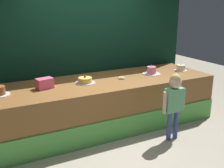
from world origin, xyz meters
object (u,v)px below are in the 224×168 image
Objects in this scene: donut at (122,78)px; cake_center_left at (85,80)px; pink_box at (45,83)px; cake_center_right at (151,71)px; child_figure at (174,98)px; cake_far_right at (181,68)px.

donut is 0.33× the size of cake_center_left.
cake_center_right is (2.05, -0.01, -0.02)m from pink_box.
child_figure reaches higher than cake_center_left.
child_figure is at bearing -42.61° from cake_center_left.
pink_box is 2.23× the size of donut.
cake_far_right is (2.73, -0.06, -0.03)m from pink_box.
pink_box is 0.98× the size of cake_far_right.
pink_box is at bearing 178.95° from cake_center_left.
donut is 0.44× the size of cake_far_right.
cake_center_right is (1.37, -0.00, 0.02)m from cake_center_left.
pink_box is 0.68m from cake_center_left.
cake_center_left is (0.68, -0.01, -0.04)m from pink_box.
child_figure is 2.07m from pink_box.
cake_center_right is at bearing 75.26° from child_figure.
child_figure is at bearing -29.88° from pink_box.
pink_box reaches higher than cake_center_left.
child_figure is 1.36m from cake_far_right.
cake_center_right is at bearing 4.19° from donut.
cake_center_right reaches higher than cake_far_right.
donut is at bearing 113.50° from child_figure.
child_figure reaches higher than donut.
child_figure is 3.23× the size of cake_center_left.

